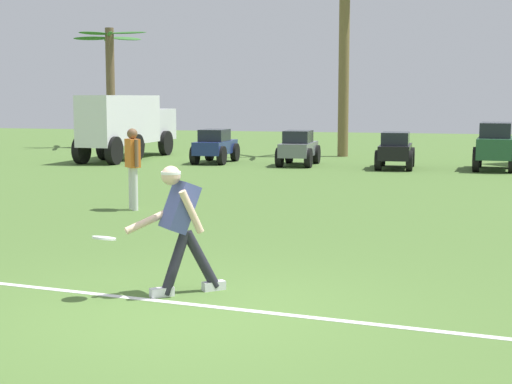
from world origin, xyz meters
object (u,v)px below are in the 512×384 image
teammate_midfield (133,161)px  frisbee_in_flight (104,238)px  frisbee_thrower (180,222)px  parked_car_slot_d (495,145)px  palm_tree_far_left (110,77)px  parked_car_slot_c (395,150)px  parked_car_slot_a (215,146)px  palm_tree_left_of_centre (344,50)px  parked_car_slot_b (298,147)px  box_truck (127,123)px

teammate_midfield → frisbee_in_flight: bearing=-68.1°
frisbee_thrower → parked_car_slot_d: bearing=77.4°
frisbee_in_flight → palm_tree_far_left: size_ratio=0.07×
palm_tree_far_left → frisbee_thrower: bearing=-62.3°
frisbee_thrower → palm_tree_far_left: 25.62m
parked_car_slot_c → parked_car_slot_d: size_ratio=0.93×
frisbee_in_flight → parked_car_slot_a: size_ratio=0.15×
parked_car_slot_a → palm_tree_left_of_centre: palm_tree_left_of_centre is taller
frisbee_in_flight → parked_car_slot_b: bearing=95.4°
frisbee_thrower → palm_tree_left_of_centre: 20.60m
parked_car_slot_a → parked_car_slot_d: size_ratio=0.93×
frisbee_thrower → frisbee_in_flight: bearing=-150.5°
box_truck → palm_tree_left_of_centre: 8.12m
frisbee_thrower → parked_car_slot_b: size_ratio=0.64×
parked_car_slot_d → parked_car_slot_b: bearing=-179.5°
parked_car_slot_a → parked_car_slot_b: 2.84m
frisbee_in_flight → parked_car_slot_c: bearing=84.8°
palm_tree_left_of_centre → teammate_midfield: bearing=-96.5°
parked_car_slot_c → box_truck: (-9.32, 1.16, 0.67)m
teammate_midfield → box_truck: (-5.35, 11.29, 0.29)m
teammate_midfield → box_truck: size_ratio=0.26×
teammate_midfield → parked_car_slot_b: bearing=85.0°
frisbee_in_flight → parked_car_slot_d: 17.24m
frisbee_in_flight → box_truck: bearing=114.1°
parked_car_slot_c → palm_tree_far_left: palm_tree_far_left is taller
frisbee_in_flight → palm_tree_left_of_centre: size_ratio=0.05×
teammate_midfield → parked_car_slot_d: 12.51m
teammate_midfield → palm_tree_far_left: 19.01m
frisbee_in_flight → parked_car_slot_a: parked_car_slot_a is taller
box_truck → parked_car_slot_a: bearing=-11.2°
frisbee_thrower → palm_tree_far_left: palm_tree_far_left is taller
parked_car_slot_c → parked_car_slot_d: parked_car_slot_d is taller
parked_car_slot_c → palm_tree_left_of_centre: bearing=117.8°
frisbee_thrower → parked_car_slot_d: size_ratio=0.59×
teammate_midfield → parked_car_slot_a: (-1.91, 10.61, -0.38)m
parked_car_slot_c → frisbee_thrower: bearing=-92.7°
parked_car_slot_c → palm_tree_far_left: 14.47m
frisbee_thrower → parked_car_slot_d: frisbee_thrower is taller
parked_car_slot_a → palm_tree_far_left: size_ratio=0.44×
palm_tree_far_left → frisbee_in_flight: bearing=-64.2°
frisbee_thrower → frisbee_in_flight: (-0.71, -0.40, -0.14)m
parked_car_slot_d → parked_car_slot_a: bearing=179.1°
parked_car_slot_a → teammate_midfield: bearing=-79.8°
frisbee_thrower → palm_tree_left_of_centre: bearing=94.4°
parked_car_slot_a → parked_car_slot_d: 8.76m
palm_tree_left_of_centre → parked_car_slot_a: bearing=-132.4°
parked_car_slot_b → box_truck: bearing=172.1°
box_truck → palm_tree_far_left: size_ratio=1.18×
parked_car_slot_a → parked_car_slot_b: (2.83, -0.20, 0.00)m
frisbee_in_flight → parked_car_slot_b: 16.70m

